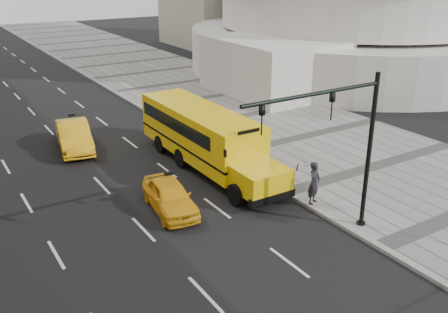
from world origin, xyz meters
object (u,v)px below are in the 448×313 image
taxi_near (170,196)px  traffic_signal (344,139)px  taxi_far (74,136)px  pedestrian (314,183)px  school_bus (202,133)px

taxi_near → traffic_signal: traffic_signal is taller
taxi_far → pedestrian: pedestrian is taller
taxi_near → pedestrian: bearing=-20.9°
traffic_signal → taxi_near: bearing=129.5°
taxi_near → traffic_signal: 7.88m
school_bus → pedestrian: school_bus is taller
pedestrian → traffic_signal: size_ratio=0.30×
taxi_near → pedestrian: 6.32m
school_bus → pedestrian: 7.04m
school_bus → taxi_far: school_bus is taller
school_bus → traffic_signal: 9.60m
school_bus → pedestrian: (1.72, -6.79, -0.64)m
taxi_near → traffic_signal: (4.52, -5.47, 3.41)m
school_bus → pedestrian: bearing=-75.8°
taxi_near → taxi_far: (-1.27, 9.70, 0.12)m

